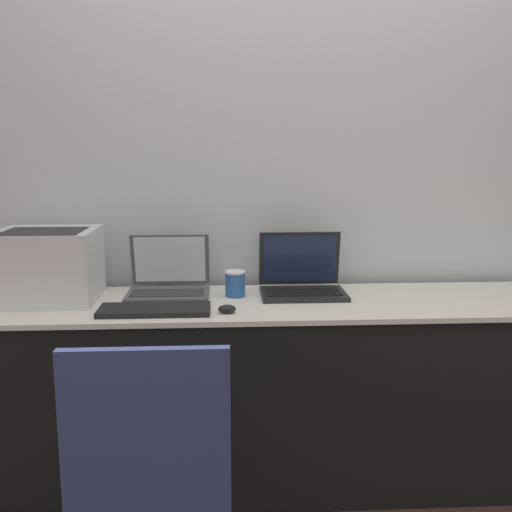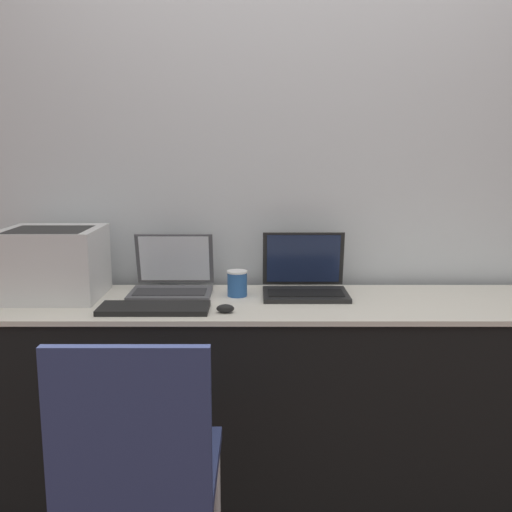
{
  "view_description": "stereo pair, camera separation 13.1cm",
  "coord_description": "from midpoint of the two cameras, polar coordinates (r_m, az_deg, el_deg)",
  "views": [
    {
      "loc": [
        -0.29,
        -2.06,
        1.38
      ],
      "look_at": [
        -0.16,
        0.31,
        0.95
      ],
      "focal_mm": 42.0,
      "sensor_mm": 36.0,
      "label": 1
    },
    {
      "loc": [
        -0.16,
        -2.07,
        1.38
      ],
      "look_at": [
        -0.16,
        0.31,
        0.95
      ],
      "focal_mm": 42.0,
      "sensor_mm": 36.0,
      "label": 2
    }
  ],
  "objects": [
    {
      "name": "wall_back",
      "position": [
        2.72,
        4.69,
        8.61
      ],
      "size": [
        8.0,
        0.05,
        2.6
      ],
      "color": "silver",
      "rests_on": "ground_plane"
    },
    {
      "name": "table",
      "position": [
        2.56,
        5.08,
        -12.63
      ],
      "size": [
        2.57,
        0.58,
        0.77
      ],
      "color": "black",
      "rests_on": "ground_plane"
    },
    {
      "name": "printer",
      "position": [
        2.57,
        -17.52,
        -0.41
      ],
      "size": [
        0.39,
        0.35,
        0.29
      ],
      "color": "silver",
      "rests_on": "table"
    },
    {
      "name": "laptop_left",
      "position": [
        2.57,
        -6.67,
        -2.32
      ],
      "size": [
        0.34,
        0.29,
        0.24
      ],
      "color": "#4C4C51",
      "rests_on": "table"
    },
    {
      "name": "laptop_right",
      "position": [
        2.54,
        6.0,
        -2.39
      ],
      "size": [
        0.35,
        0.28,
        0.25
      ],
      "color": "black",
      "rests_on": "table"
    },
    {
      "name": "external_keyboard",
      "position": [
        2.3,
        -8.2,
        -4.97
      ],
      "size": [
        0.42,
        0.17,
        0.02
      ],
      "color": "black",
      "rests_on": "table"
    },
    {
      "name": "coffee_cup",
      "position": [
        2.49,
        -0.42,
        -2.63
      ],
      "size": [
        0.09,
        0.09,
        0.11
      ],
      "color": "#285699",
      "rests_on": "table"
    },
    {
      "name": "mouse",
      "position": [
        2.25,
        -1.39,
        -5.04
      ],
      "size": [
        0.07,
        0.04,
        0.03
      ],
      "color": "black",
      "rests_on": "table"
    },
    {
      "name": "chair",
      "position": [
        1.79,
        -9.02,
        -18.53
      ],
      "size": [
        0.43,
        0.45,
        0.89
      ],
      "color": "navy",
      "rests_on": "ground_plane"
    }
  ]
}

